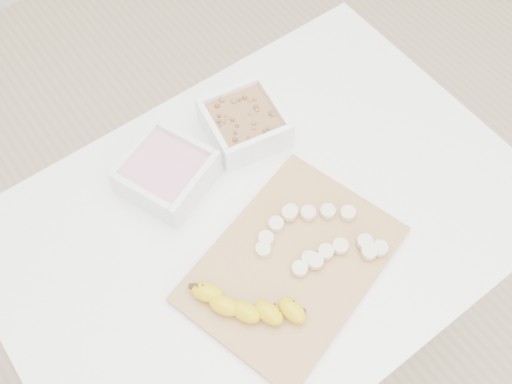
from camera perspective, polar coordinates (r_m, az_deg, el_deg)
ground at (r=1.78m, az=0.59°, el=-13.61°), size 3.50×3.50×0.00m
table at (r=1.17m, az=0.88°, el=-4.80°), size 1.00×0.70×0.75m
bowl_yogurt at (r=1.10m, az=-8.93°, el=1.94°), size 0.20×0.20×0.07m
bowl_granola at (r=1.15m, az=-1.16°, el=6.92°), size 0.17×0.17×0.07m
cutting_board at (r=1.03m, az=3.63°, el=-7.18°), size 0.44×0.36×0.01m
banana at (r=0.98m, az=-0.48°, el=-11.28°), size 0.14×0.19×0.03m
banana_slices at (r=1.04m, az=6.11°, el=-4.53°), size 0.20×0.18×0.02m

